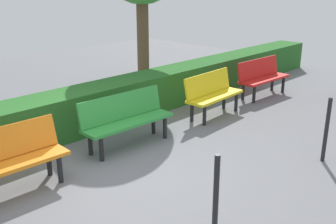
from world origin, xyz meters
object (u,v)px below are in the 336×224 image
at_px(bench_red, 262,76).
at_px(bench_orange, 10,157).
at_px(bench_yellow, 212,93).
at_px(bench_green, 126,117).

relative_size(bench_red, bench_orange, 1.07).
xyz_separation_m(bench_yellow, bench_orange, (4.18, -0.00, -0.00)).
bearing_deg(bench_orange, bench_yellow, -178.19).
distance_m(bench_yellow, bench_orange, 4.18).
height_order(bench_red, bench_yellow, same).
bearing_deg(bench_green, bench_yellow, -179.95).
xyz_separation_m(bench_red, bench_orange, (6.11, 0.04, -0.00)).
relative_size(bench_red, bench_green, 0.93).
distance_m(bench_green, bench_orange, 2.01).
distance_m(bench_yellow, bench_green, 2.17).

